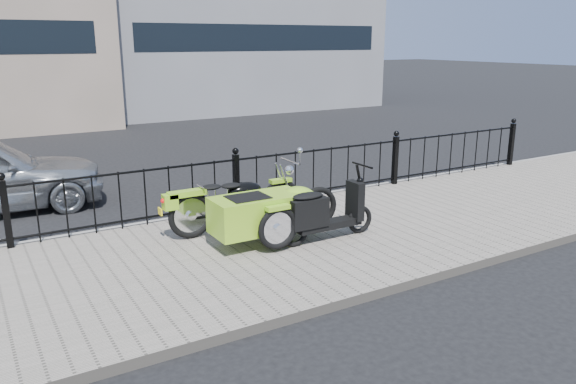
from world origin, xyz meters
TOP-DOWN VIEW (x-y plane):
  - ground at (0.00, 0.00)m, footprint 120.00×120.00m
  - sidewalk at (0.00, -0.50)m, footprint 30.00×3.80m
  - curb at (0.00, 1.44)m, footprint 30.00×0.10m
  - iron_fence at (0.00, 1.30)m, footprint 14.11×0.11m
  - motorcycle_sidecar at (-0.30, -0.25)m, footprint 2.28×1.48m
  - scooter at (0.39, -0.71)m, footprint 1.57×0.46m
  - spare_tire at (0.69, -0.14)m, footprint 0.64×0.16m

SIDE VIEW (x-z plane):
  - ground at x=0.00m, z-range 0.00..0.00m
  - sidewalk at x=0.00m, z-range 0.00..0.12m
  - curb at x=0.00m, z-range 0.00..0.12m
  - spare_tire at x=0.69m, z-range 0.12..0.76m
  - scooter at x=0.39m, z-range 0.00..1.06m
  - iron_fence at x=0.00m, z-range 0.05..1.12m
  - motorcycle_sidecar at x=-0.30m, z-range 0.10..1.09m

